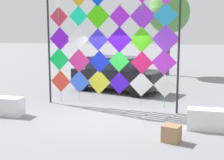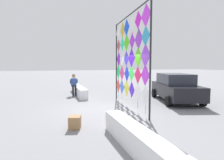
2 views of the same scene
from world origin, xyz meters
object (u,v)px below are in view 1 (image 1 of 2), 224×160
Objects in this scene: kite_display_rack at (109,35)px; tree_palm_like at (167,13)px; cardboard_box_large at (171,134)px; parked_car at (117,74)px.

kite_display_rack is 8.97m from tree_palm_like.
cardboard_box_large is (2.32, -2.93, -2.31)m from kite_display_rack.
cardboard_box_large is 12.29m from tree_palm_like.
cardboard_box_large is at bearing -84.91° from tree_palm_like.
cardboard_box_large is at bearing -51.58° from kite_display_rack.
tree_palm_like is at bearing 81.72° from kite_display_rack.
tree_palm_like is (1.72, 5.74, 2.94)m from parked_car.
kite_display_rack is at bearing 128.42° from cardboard_box_large.
kite_display_rack is 3.54m from parked_car.
parked_car is 0.85× the size of tree_palm_like.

